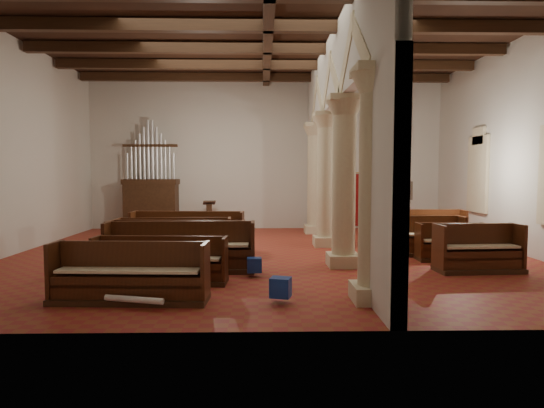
{
  "coord_description": "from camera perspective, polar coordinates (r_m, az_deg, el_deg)",
  "views": [
    {
      "loc": [
        -0.15,
        -12.31,
        2.27
      ],
      "look_at": [
        0.12,
        0.5,
        1.37
      ],
      "focal_mm": 30.0,
      "sensor_mm": 36.0,
      "label": 1
    }
  ],
  "objects": [
    {
      "name": "hymnal_box_b",
      "position": [
        9.95,
        -2.23,
        -7.65
      ],
      "size": [
        0.33,
        0.27,
        0.31
      ],
      "primitive_type": "cube",
      "rotation": [
        0.0,
        0.0,
        0.06
      ],
      "color": "navy",
      "rests_on": "floor"
    },
    {
      "name": "nave_pew_2",
      "position": [
        10.63,
        -11.38,
        -6.33
      ],
      "size": [
        3.38,
        0.79,
        1.14
      ],
      "rotation": [
        0.0,
        0.0,
        0.01
      ],
      "color": "#3B2312",
      "rests_on": "floor"
    },
    {
      "name": "nave_pew_1",
      "position": [
        9.66,
        -13.83,
        -7.79
      ],
      "size": [
        2.77,
        0.8,
        0.95
      ],
      "rotation": [
        0.0,
        0.0,
        -0.06
      ],
      "color": "#3B2312",
      "rests_on": "floor"
    },
    {
      "name": "tube_heater_a",
      "position": [
        8.03,
        -16.94,
        -11.39
      ],
      "size": [
        1.05,
        0.37,
        0.11
      ],
      "primitive_type": "cylinder",
      "rotation": [
        0.0,
        1.57,
        -0.26
      ],
      "color": "white",
      "rests_on": "floor"
    },
    {
      "name": "wall_right",
      "position": [
        14.26,
        29.09,
        6.45
      ],
      "size": [
        0.02,
        12.0,
        6.0
      ],
      "primitive_type": "cube",
      "color": "beige",
      "rests_on": "floor"
    },
    {
      "name": "floor",
      "position": [
        12.52,
        -0.51,
        -6.43
      ],
      "size": [
        14.0,
        14.0,
        0.0
      ],
      "primitive_type": "plane",
      "color": "maroon",
      "rests_on": "ground"
    },
    {
      "name": "nave_pew_0",
      "position": [
        8.43,
        -17.4,
        -9.35
      ],
      "size": [
        2.76,
        0.84,
        1.05
      ],
      "rotation": [
        0.0,
        0.0,
        -0.05
      ],
      "color": "#3B2312",
      "rests_on": "floor"
    },
    {
      "name": "aisle_pew_1",
      "position": [
        12.61,
        21.65,
        -5.15
      ],
      "size": [
        1.8,
        0.68,
        0.96
      ],
      "rotation": [
        0.0,
        0.0,
        -0.02
      ],
      "color": "#3B2312",
      "rests_on": "floor"
    },
    {
      "name": "nave_pew_5",
      "position": [
        13.34,
        -10.55,
        -4.22
      ],
      "size": [
        3.27,
        0.93,
        1.14
      ],
      "rotation": [
        0.0,
        0.0,
        -0.05
      ],
      "color": "#3B2312",
      "rests_on": "floor"
    },
    {
      "name": "hymnal_box_c",
      "position": [
        12.79,
        -7.8,
        -5.04
      ],
      "size": [
        0.41,
        0.38,
        0.33
      ],
      "primitive_type": "cube",
      "rotation": [
        0.0,
        0.0,
        0.43
      ],
      "color": "navy",
      "rests_on": "floor"
    },
    {
      "name": "arcade",
      "position": [
        12.53,
        7.86,
        9.9
      ],
      "size": [
        0.9,
        11.9,
        6.0
      ],
      "color": "beige",
      "rests_on": "floor"
    },
    {
      "name": "hymnal_box_a",
      "position": [
        8.02,
        1.09,
        -10.41
      ],
      "size": [
        0.41,
        0.37,
        0.34
      ],
      "primitive_type": "cube",
      "rotation": [
        0.0,
        0.0,
        -0.29
      ],
      "color": "#161B97",
      "rests_on": "floor"
    },
    {
      "name": "nave_pew_3",
      "position": [
        11.34,
        -11.9,
        -5.77
      ],
      "size": [
        3.34,
        0.91,
        1.09
      ],
      "rotation": [
        0.0,
        0.0,
        -0.05
      ],
      "color": "#3B2312",
      "rests_on": "floor"
    },
    {
      "name": "ceiling",
      "position": [
        12.87,
        -0.53,
        20.87
      ],
      "size": [
        14.0,
        14.0,
        0.0
      ],
      "primitive_type": "plane",
      "rotation": [
        3.14,
        0.0,
        0.0
      ],
      "color": "#321C10",
      "rests_on": "wall_back"
    },
    {
      "name": "nave_pew_6",
      "position": [
        14.77,
        -10.21,
        -3.66
      ],
      "size": [
        2.87,
        0.78,
        0.96
      ],
      "rotation": [
        0.0,
        0.0,
        -0.05
      ],
      "color": "#3B2312",
      "rests_on": "floor"
    },
    {
      "name": "dossal_curtain",
      "position": [
        18.63,
        10.09,
        0.55
      ],
      "size": [
        1.8,
        0.07,
        2.17
      ],
      "color": "maroon",
      "rests_on": "floor"
    },
    {
      "name": "aisle_pew_3",
      "position": [
        14.54,
        18.69,
        -3.66
      ],
      "size": [
        2.33,
        0.83,
        1.14
      ],
      "rotation": [
        0.0,
        0.0,
        -0.03
      ],
      "color": "#3B2312",
      "rests_on": "floor"
    },
    {
      "name": "wall_front",
      "position": [
        6.36,
        0.14,
        10.63
      ],
      "size": [
        14.0,
        0.02,
        6.0
      ],
      "primitive_type": "cube",
      "color": "beige",
      "rests_on": "floor"
    },
    {
      "name": "window_right_b",
      "position": [
        16.44,
        24.54,
        3.41
      ],
      "size": [
        0.03,
        1.0,
        2.2
      ],
      "primitive_type": "cube",
      "color": "#398268",
      "rests_on": "wall_right"
    },
    {
      "name": "nave_pew_4",
      "position": [
        12.44,
        -12.13,
        -4.98
      ],
      "size": [
        3.04,
        0.85,
        1.05
      ],
      "rotation": [
        0.0,
        0.0,
        0.05
      ],
      "color": "#3B2312",
      "rests_on": "floor"
    },
    {
      "name": "wall_left",
      "position": [
        14.11,
        -30.46,
        6.43
      ],
      "size": [
        0.02,
        12.0,
        6.0
      ],
      "primitive_type": "cube",
      "color": "beige",
      "rests_on": "floor"
    },
    {
      "name": "aisle_pew_0",
      "position": [
        11.43,
        24.48,
        -5.93
      ],
      "size": [
        1.98,
        0.85,
        1.09
      ],
      "rotation": [
        0.0,
        0.0,
        0.07
      ],
      "color": "#3B2312",
      "rests_on": "floor"
    },
    {
      "name": "wall_back",
      "position": [
        18.33,
        -0.74,
        6.29
      ],
      "size": [
        14.0,
        0.02,
        6.0
      ],
      "primitive_type": "cube",
      "color": "beige",
      "rests_on": "floor"
    },
    {
      "name": "aisle_pew_2",
      "position": [
        13.17,
        18.58,
        -4.54
      ],
      "size": [
        2.11,
        0.76,
        1.07
      ],
      "rotation": [
        0.0,
        0.0,
        0.02
      ],
      "color": "#3B2312",
      "rests_on": "floor"
    },
    {
      "name": "processional_banner",
      "position": [
        18.76,
        16.5,
        -0.8
      ],
      "size": [
        0.47,
        0.6,
        2.05
      ],
      "rotation": [
        0.0,
        0.0,
        0.11
      ],
      "color": "#3B2312",
      "rests_on": "floor"
    },
    {
      "name": "tube_heater_b",
      "position": [
        9.21,
        -21.15,
        -9.49
      ],
      "size": [
        0.83,
        0.44,
        0.09
      ],
      "primitive_type": "cylinder",
      "rotation": [
        0.0,
        1.57,
        -0.42
      ],
      "color": "silver",
      "rests_on": "floor"
    },
    {
      "name": "window_back",
      "position": [
        19.0,
        14.55,
        3.67
      ],
      "size": [
        1.0,
        0.03,
        2.2
      ],
      "primitive_type": "cube",
      "color": "#398268",
      "rests_on": "wall_back"
    },
    {
      "name": "ceiling_beams",
      "position": [
        12.82,
        -0.52,
        20.1
      ],
      "size": [
        13.8,
        11.8,
        0.3
      ],
      "primitive_type": null,
      "color": "#3B2312",
      "rests_on": "wall_back"
    },
    {
      "name": "pipe_organ",
      "position": [
        18.36,
        -14.92,
        1.07
      ],
      "size": [
        2.1,
        0.85,
        4.4
      ],
      "color": "#3B2312",
      "rests_on": "floor"
    },
    {
      "name": "lectern",
      "position": [
        18.01,
        -7.9,
        -1.71
      ],
      "size": [
        0.54,
        0.56,
        1.17
      ],
      "rotation": [
        0.0,
        0.0,
        0.2
      ],
      "color": "#3E1F13",
      "rests_on": "floor"
    }
  ]
}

